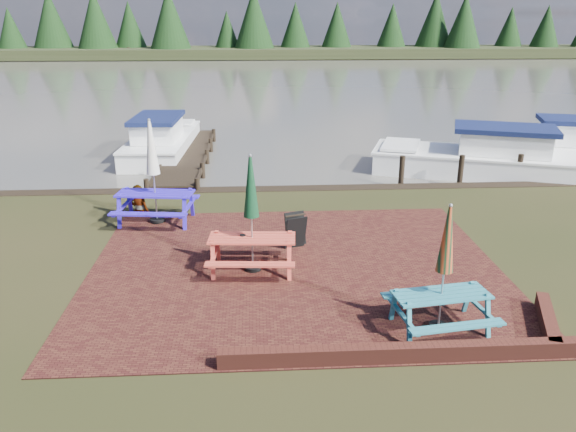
{
  "coord_description": "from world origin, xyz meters",
  "views": [
    {
      "loc": [
        -0.82,
        -10.24,
        5.33
      ],
      "look_at": [
        -0.12,
        1.67,
        1.0
      ],
      "focal_mm": 35.0,
      "sensor_mm": 36.0,
      "label": 1
    }
  ],
  "objects_px": {
    "picnic_table_blue": "(155,188)",
    "boat_far": "(560,150)",
    "boat_jetty": "(162,142)",
    "jetty": "(187,155)",
    "picnic_table_teal": "(442,288)",
    "boat_near": "(481,159)",
    "picnic_table_red": "(252,232)",
    "chalkboard": "(296,231)",
    "person": "(137,185)"
  },
  "relations": [
    {
      "from": "picnic_table_teal",
      "to": "picnic_table_red",
      "type": "height_order",
      "value": "picnic_table_red"
    },
    {
      "from": "boat_far",
      "to": "person",
      "type": "distance_m",
      "value": 15.8
    },
    {
      "from": "picnic_table_blue",
      "to": "chalkboard",
      "type": "xyz_separation_m",
      "value": [
        3.6,
        -1.91,
        -0.55
      ]
    },
    {
      "from": "picnic_table_red",
      "to": "boat_near",
      "type": "relative_size",
      "value": 0.34
    },
    {
      "from": "boat_jetty",
      "to": "person",
      "type": "height_order",
      "value": "person"
    },
    {
      "from": "picnic_table_teal",
      "to": "chalkboard",
      "type": "xyz_separation_m",
      "value": [
        -2.28,
        3.88,
        -0.39
      ]
    },
    {
      "from": "boat_jetty",
      "to": "boat_far",
      "type": "xyz_separation_m",
      "value": [
        15.45,
        -2.54,
        0.03
      ]
    },
    {
      "from": "picnic_table_teal",
      "to": "chalkboard",
      "type": "height_order",
      "value": "picnic_table_teal"
    },
    {
      "from": "jetty",
      "to": "boat_jetty",
      "type": "bearing_deg",
      "value": 130.58
    },
    {
      "from": "boat_far",
      "to": "jetty",
      "type": "bearing_deg",
      "value": 101.45
    },
    {
      "from": "picnic_table_teal",
      "to": "boat_far",
      "type": "relative_size",
      "value": 0.34
    },
    {
      "from": "picnic_table_red",
      "to": "picnic_table_blue",
      "type": "height_order",
      "value": "picnic_table_blue"
    },
    {
      "from": "picnic_table_red",
      "to": "chalkboard",
      "type": "distance_m",
      "value": 1.69
    },
    {
      "from": "picnic_table_blue",
      "to": "jetty",
      "type": "bearing_deg",
      "value": 96.73
    },
    {
      "from": "chalkboard",
      "to": "boat_far",
      "type": "height_order",
      "value": "boat_far"
    },
    {
      "from": "jetty",
      "to": "boat_far",
      "type": "height_order",
      "value": "boat_far"
    },
    {
      "from": "picnic_table_red",
      "to": "boat_far",
      "type": "distance_m",
      "value": 14.87
    },
    {
      "from": "picnic_table_teal",
      "to": "jetty",
      "type": "xyz_separation_m",
      "value": [
        -5.88,
        12.94,
        -0.7
      ]
    },
    {
      "from": "jetty",
      "to": "chalkboard",
      "type": "bearing_deg",
      "value": -68.37
    },
    {
      "from": "boat_far",
      "to": "person",
      "type": "height_order",
      "value": "boat_far"
    },
    {
      "from": "boat_far",
      "to": "person",
      "type": "bearing_deg",
      "value": 125.09
    },
    {
      "from": "jetty",
      "to": "boat_near",
      "type": "relative_size",
      "value": 1.18
    },
    {
      "from": "picnic_table_teal",
      "to": "person",
      "type": "height_order",
      "value": "picnic_table_teal"
    },
    {
      "from": "picnic_table_red",
      "to": "boat_near",
      "type": "bearing_deg",
      "value": 48.42
    },
    {
      "from": "picnic_table_blue",
      "to": "person",
      "type": "relative_size",
      "value": 1.73
    },
    {
      "from": "boat_near",
      "to": "person",
      "type": "height_order",
      "value": "boat_near"
    },
    {
      "from": "picnic_table_blue",
      "to": "jetty",
      "type": "xyz_separation_m",
      "value": [
        0.01,
        7.15,
        -0.86
      ]
    },
    {
      "from": "boat_jetty",
      "to": "jetty",
      "type": "bearing_deg",
      "value": -46.87
    },
    {
      "from": "chalkboard",
      "to": "person",
      "type": "distance_m",
      "value": 5.07
    },
    {
      "from": "picnic_table_blue",
      "to": "boat_far",
      "type": "height_order",
      "value": "picnic_table_blue"
    },
    {
      "from": "picnic_table_red",
      "to": "picnic_table_blue",
      "type": "bearing_deg",
      "value": 133.4
    },
    {
      "from": "picnic_table_teal",
      "to": "boat_jetty",
      "type": "distance_m",
      "value": 15.92
    },
    {
      "from": "picnic_table_red",
      "to": "boat_far",
      "type": "relative_size",
      "value": 0.38
    },
    {
      "from": "picnic_table_teal",
      "to": "boat_near",
      "type": "bearing_deg",
      "value": 56.87
    },
    {
      "from": "boat_jetty",
      "to": "picnic_table_blue",
      "type": "bearing_deg",
      "value": -79.82
    },
    {
      "from": "picnic_table_red",
      "to": "chalkboard",
      "type": "height_order",
      "value": "picnic_table_red"
    },
    {
      "from": "picnic_table_red",
      "to": "person",
      "type": "bearing_deg",
      "value": 132.91
    },
    {
      "from": "picnic_table_blue",
      "to": "boat_far",
      "type": "xyz_separation_m",
      "value": [
        14.31,
        5.96,
        -0.57
      ]
    },
    {
      "from": "boat_jetty",
      "to": "person",
      "type": "xyz_separation_m",
      "value": [
        0.5,
        -7.64,
        0.44
      ]
    },
    {
      "from": "chalkboard",
      "to": "boat_far",
      "type": "bearing_deg",
      "value": 16.1
    },
    {
      "from": "person",
      "to": "jetty",
      "type": "bearing_deg",
      "value": -74.43
    },
    {
      "from": "boat_near",
      "to": "boat_far",
      "type": "xyz_separation_m",
      "value": [
        3.53,
        1.14,
        0.01
      ]
    },
    {
      "from": "chalkboard",
      "to": "boat_far",
      "type": "relative_size",
      "value": 0.12
    },
    {
      "from": "picnic_table_teal",
      "to": "boat_jetty",
      "type": "height_order",
      "value": "picnic_table_teal"
    },
    {
      "from": "picnic_table_blue",
      "to": "chalkboard",
      "type": "relative_size",
      "value": 3.37
    },
    {
      "from": "picnic_table_teal",
      "to": "person",
      "type": "bearing_deg",
      "value": 126.12
    },
    {
      "from": "picnic_table_blue",
      "to": "boat_jetty",
      "type": "relative_size",
      "value": 0.42
    },
    {
      "from": "jetty",
      "to": "picnic_table_teal",
      "type": "bearing_deg",
      "value": -65.57
    },
    {
      "from": "boat_near",
      "to": "person",
      "type": "distance_m",
      "value": 12.09
    },
    {
      "from": "jetty",
      "to": "boat_far",
      "type": "relative_size",
      "value": 1.34
    }
  ]
}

